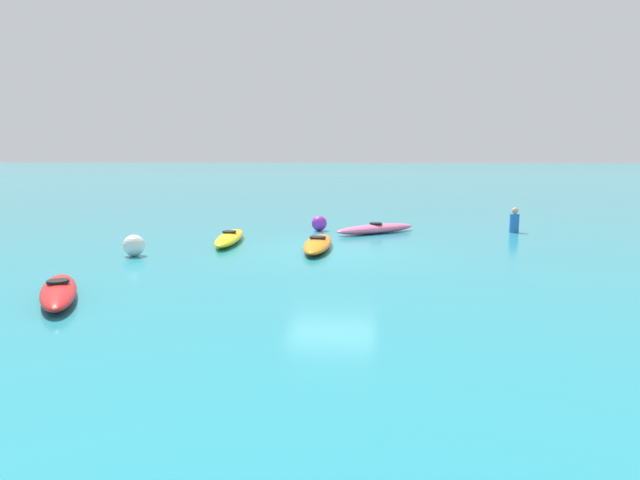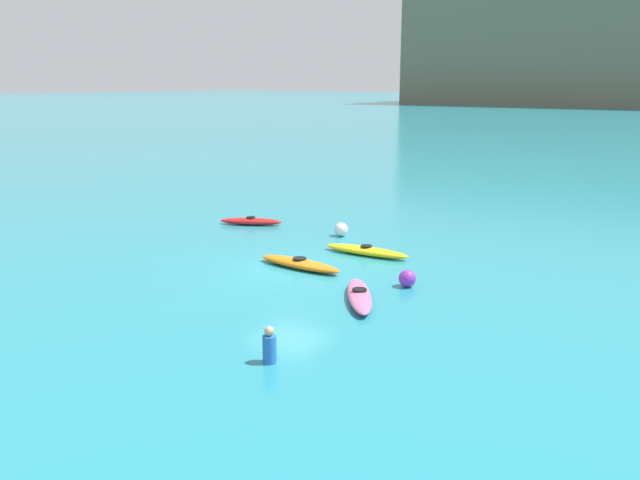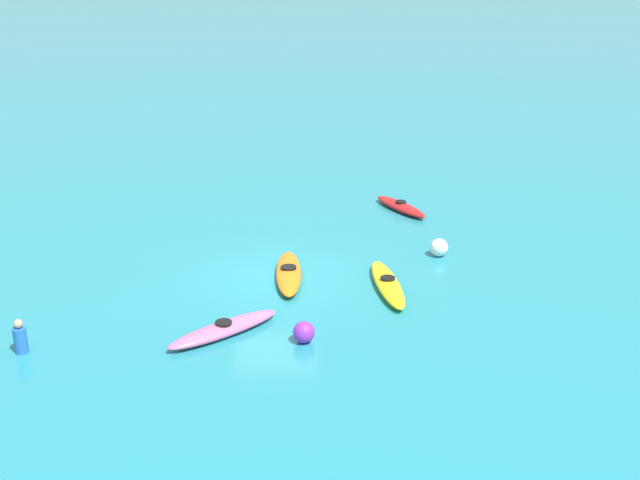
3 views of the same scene
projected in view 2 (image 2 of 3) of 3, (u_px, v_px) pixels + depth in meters
ground_plane at (290, 270)px, 22.13m from camera, size 600.00×600.00×0.00m
kayak_orange at (300, 264)px, 22.36m from camera, size 3.34×0.80×0.37m
kayak_pink at (359, 296)px, 19.04m from camera, size 2.53×2.93×0.37m
kayak_red at (251, 221)px, 29.10m from camera, size 2.72×1.93×0.37m
kayak_yellow at (366, 251)px, 24.04m from camera, size 3.42×1.02×0.37m
buoy_purple at (407, 278)px, 20.32m from camera, size 0.55×0.55×0.55m
buoy_white at (341, 229)px, 26.94m from camera, size 0.57×0.57×0.57m
person_near_shore at (269, 347)px, 14.81m from camera, size 0.36×0.36×0.88m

